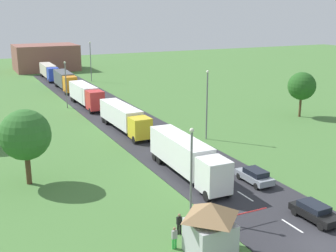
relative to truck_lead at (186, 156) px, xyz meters
name	(u,v)px	position (x,y,z in m)	size (l,w,h in m)	color
ground_plane	(323,246)	(2.48, -16.09, -2.22)	(280.00, 280.00, 0.00)	#477538
road	(171,150)	(2.48, 8.41, -2.19)	(10.00, 140.00, 0.06)	#2B2B30
lane_marking_centre	(188,160)	(2.48, 4.22, -2.15)	(0.16, 121.23, 0.01)	white
truck_lead	(186,156)	(0.00, 0.00, 0.00)	(2.79, 13.37, 3.77)	white
truck_second	(124,117)	(0.27, 18.79, -0.17)	(2.74, 13.43, 3.44)	yellow
truck_third	(86,94)	(-0.13, 36.62, -0.04)	(2.73, 12.92, 3.66)	red
truck_fourth	(65,80)	(0.26, 54.18, -0.03)	(2.83, 12.67, 3.69)	orange
truck_fifth	(49,71)	(0.16, 70.40, -0.14)	(2.76, 13.20, 3.45)	blue
car_lead	(315,212)	(4.75, -12.88, -1.43)	(1.94, 4.24, 1.36)	black
car_second	(255,176)	(5.11, -4.50, -1.40)	(1.82, 4.16, 1.44)	#8C939E
guard_booth	(210,228)	(-5.39, -13.49, -0.20)	(3.29, 3.27, 3.90)	#B2B2B7
barrier_gate	(227,221)	(-2.33, -10.99, -1.52)	(4.64, 0.28, 1.05)	orange
person_lead	(174,237)	(-7.25, -11.75, -1.35)	(0.38, 0.22, 1.67)	green
person_third	(179,223)	(-6.00, -10.06, -1.34)	(0.38, 0.22, 1.68)	black
lamppost_lead	(191,169)	(-3.96, -8.13, 2.05)	(0.36, 0.36, 7.58)	slate
lamppost_second	(207,102)	(8.62, 10.58, 2.77)	(0.36, 0.36, 9.00)	slate
lamppost_third	(66,82)	(-3.41, 36.84, 2.27)	(0.36, 0.36, 8.02)	slate
lamppost_fourth	(91,60)	(8.50, 63.17, 2.90)	(0.36, 0.36, 9.26)	slate
tree_maple	(302,86)	(28.20, 14.75, 2.67)	(4.33, 4.33, 7.07)	#513823
tree_pine	(25,135)	(-14.61, 5.05, 2.71)	(4.87, 4.87, 7.39)	#513823
distant_building	(46,57)	(2.77, 87.92, 1.29)	(16.62, 12.75, 7.01)	brown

